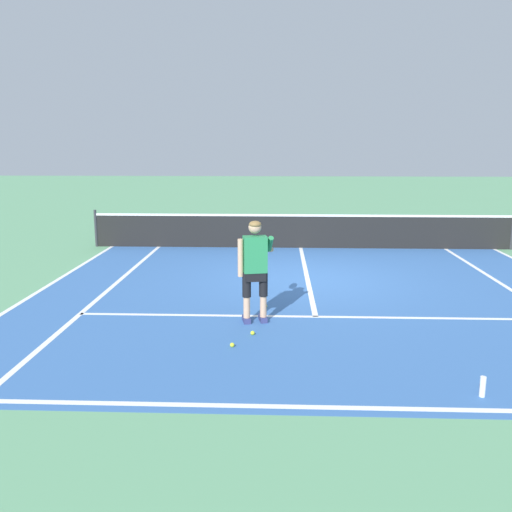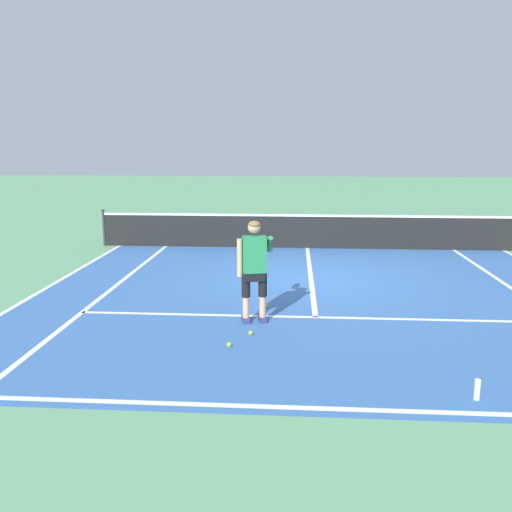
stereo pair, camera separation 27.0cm
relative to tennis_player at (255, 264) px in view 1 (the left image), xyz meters
The scene contains 13 objects.
ground_plane 3.27m from the tennis_player, 70.67° to the left, with size 80.00×80.00×0.00m, color #609E70.
court_inner_surface 2.33m from the tennis_player, 60.86° to the left, with size 10.98×10.11×0.00m, color #3866A8.
line_baseline 3.33m from the tennis_player, 71.10° to the right, with size 10.98×0.10×0.01m, color white.
line_service 1.46m from the tennis_player, 16.44° to the left, with size 8.23×0.10×0.01m, color white.
line_centre_service 3.78m from the tennis_player, 73.62° to the left, with size 0.10×6.40×0.01m, color white.
line_singles_left 3.73m from the tennis_player, 149.08° to the left, with size 0.10×9.71×0.01m, color white.
line_doubles_left 4.93m from the tennis_player, 157.49° to the left, with size 0.10×9.71×0.01m, color white.
tennis_net 6.80m from the tennis_player, 81.26° to the left, with size 11.96×0.08×1.07m.
tennis_player is the anchor object (origin of this frame).
tennis_ball_near_feet 1.55m from the tennis_player, 103.73° to the right, with size 0.07×0.07×0.07m, color #CCE02D.
tennis_ball_by_baseline 1.16m from the tennis_player, 91.19° to the right, with size 0.07×0.07×0.07m, color #CCE02D.
tennis_ball_mid_court 1.26m from the tennis_player, 79.38° to the left, with size 0.07×0.07×0.07m, color #CCE02D.
water_bottle 3.95m from the tennis_player, 43.62° to the right, with size 0.07×0.07×0.25m, color white.
Camera 1 is at (-0.66, -11.64, 2.91)m, focal length 38.19 mm.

